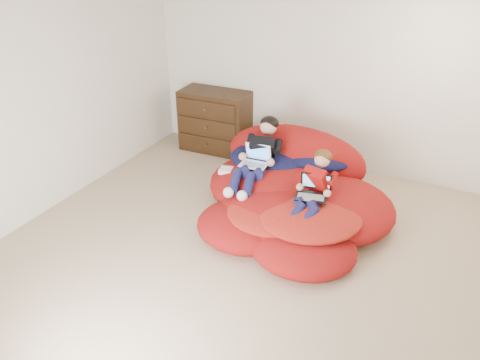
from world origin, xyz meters
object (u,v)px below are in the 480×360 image
object	(u,v)px
beanbag_pile	(292,194)
younger_boy	(315,185)
dresser	(215,121)
laptop_white	(256,159)
older_boy	(259,153)
laptop_black	(313,190)

from	to	relation	value
beanbag_pile	younger_boy	size ratio (longest dim) A/B	2.68
dresser	laptop_white	bearing A→B (deg)	-44.59
older_boy	younger_boy	bearing A→B (deg)	-22.57
laptop_white	laptop_black	bearing A→B (deg)	-19.30
beanbag_pile	laptop_black	distance (m)	0.55
dresser	laptop_white	world-z (taller)	dresser
older_boy	laptop_black	world-z (taller)	older_boy
beanbag_pile	laptop_black	bearing A→B (deg)	-40.05
older_boy	laptop_white	world-z (taller)	older_boy
beanbag_pile	laptop_black	size ratio (longest dim) A/B	6.25
dresser	laptop_white	xyz separation A→B (m)	(1.26, -1.24, 0.15)
dresser	younger_boy	xyz separation A→B (m)	(2.10, -1.49, 0.12)
dresser	older_boy	size ratio (longest dim) A/B	0.95
younger_boy	older_boy	bearing A→B (deg)	157.43
laptop_black	older_boy	bearing A→B (deg)	155.14
dresser	laptop_white	size ratio (longest dim) A/B	3.20
beanbag_pile	laptop_white	bearing A→B (deg)	-179.53
laptop_black	younger_boy	bearing A→B (deg)	90.00
dresser	beanbag_pile	distance (m)	2.15
dresser	beanbag_pile	world-z (taller)	dresser
beanbag_pile	younger_boy	world-z (taller)	younger_boy
beanbag_pile	younger_boy	bearing A→B (deg)	-36.04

